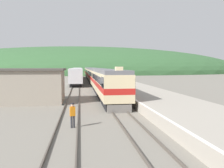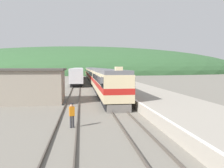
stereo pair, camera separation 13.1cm
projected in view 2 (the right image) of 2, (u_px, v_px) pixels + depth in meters
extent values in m
cube|color=#4C443D|center=(90.00, 80.00, 70.22)|extent=(0.08, 180.00, 0.16)
cube|color=#4C443D|center=(94.00, 80.00, 70.42)|extent=(0.08, 180.00, 0.16)
cube|color=#4C443D|center=(76.00, 80.00, 69.59)|extent=(0.08, 180.00, 0.16)
cube|color=#4C443D|center=(80.00, 80.00, 69.79)|extent=(0.08, 180.00, 0.16)
cube|color=#9E9689|center=(119.00, 83.00, 51.27)|extent=(6.83, 140.00, 0.92)
cube|color=silver|center=(105.00, 81.00, 50.77)|extent=(0.24, 140.00, 0.01)
ellipsoid|color=#335B33|center=(86.00, 73.00, 149.66)|extent=(228.19, 102.69, 34.76)
cube|color=gray|center=(26.00, 87.00, 25.59)|extent=(8.47, 4.88, 3.82)
cube|color=#47423D|center=(26.00, 69.00, 25.43)|extent=(8.97, 5.38, 0.24)
cube|color=black|center=(107.00, 95.00, 29.49)|extent=(2.39, 18.12, 0.85)
cube|color=beige|center=(107.00, 82.00, 29.35)|extent=(2.91, 19.27, 2.65)
cube|color=red|center=(107.00, 84.00, 29.37)|extent=(2.94, 19.29, 0.58)
cube|color=black|center=(107.00, 78.00, 29.30)|extent=(2.94, 18.12, 0.80)
cube|color=slate|center=(107.00, 71.00, 29.23)|extent=(2.74, 19.27, 0.40)
cube|color=black|center=(117.00, 82.00, 20.91)|extent=(2.95, 2.20, 1.06)
cube|color=beige|center=(119.00, 69.00, 20.13)|extent=(0.64, 0.80, 0.36)
cube|color=slate|center=(119.00, 109.00, 20.18)|extent=(2.27, 0.40, 0.77)
cube|color=black|center=(96.00, 83.00, 51.02)|extent=(2.39, 21.20, 0.85)
cube|color=beige|center=(96.00, 76.00, 50.88)|extent=(2.91, 22.55, 2.65)
cube|color=red|center=(96.00, 76.00, 50.90)|extent=(2.94, 22.57, 0.58)
cube|color=black|center=(96.00, 73.00, 50.84)|extent=(2.94, 21.20, 0.80)
cube|color=slate|center=(96.00, 69.00, 50.76)|extent=(2.74, 22.55, 0.40)
cube|color=black|center=(92.00, 78.00, 74.17)|extent=(2.39, 21.20, 0.85)
cube|color=beige|center=(92.00, 73.00, 74.03)|extent=(2.91, 22.55, 2.65)
cube|color=red|center=(92.00, 73.00, 74.05)|extent=(2.94, 22.57, 0.58)
cube|color=black|center=(92.00, 71.00, 73.99)|extent=(2.94, 21.20, 0.80)
cube|color=slate|center=(92.00, 68.00, 73.91)|extent=(2.74, 22.55, 0.40)
cube|color=black|center=(89.00, 75.00, 97.33)|extent=(2.39, 21.20, 0.85)
cube|color=beige|center=(89.00, 71.00, 97.19)|extent=(2.91, 22.55, 2.65)
cube|color=red|center=(89.00, 72.00, 97.20)|extent=(2.94, 22.57, 0.58)
cube|color=black|center=(89.00, 70.00, 97.14)|extent=(2.94, 21.20, 0.80)
cube|color=slate|center=(89.00, 68.00, 97.06)|extent=(2.74, 22.55, 0.40)
cube|color=black|center=(78.00, 79.00, 67.10)|extent=(2.46, 45.77, 0.80)
cube|color=#BCBCC1|center=(78.00, 73.00, 66.95)|extent=(2.90, 47.68, 3.04)
cylinder|color=#2D2D33|center=(71.00, 122.00, 15.20)|extent=(0.14, 0.14, 0.84)
cylinder|color=#2D2D33|center=(73.00, 122.00, 15.25)|extent=(0.14, 0.14, 0.84)
cube|color=orange|center=(72.00, 111.00, 15.17)|extent=(0.40, 0.29, 0.65)
sphere|color=tan|center=(72.00, 105.00, 15.13)|extent=(0.23, 0.23, 0.23)
cylinder|color=black|center=(72.00, 104.00, 15.12)|extent=(0.24, 0.24, 0.07)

